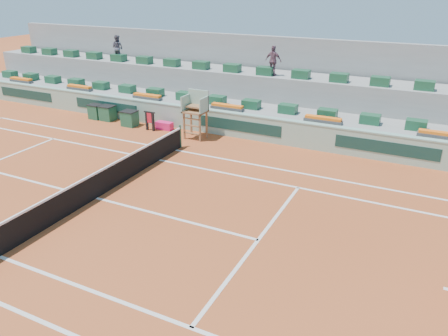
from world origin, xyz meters
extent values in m
plane|color=#9C421E|center=(0.00, 0.00, 0.00)|extent=(90.00, 90.00, 0.00)
cube|color=gray|center=(0.00, 10.70, 0.60)|extent=(36.00, 4.00, 1.20)
cube|color=gray|center=(0.00, 12.30, 1.30)|extent=(36.00, 2.40, 2.60)
cube|color=gray|center=(0.00, 13.90, 2.20)|extent=(36.00, 0.40, 4.40)
cube|color=#E81E68|center=(-2.20, 7.89, 0.20)|extent=(0.92, 0.41, 0.41)
imported|color=#4F4E5B|center=(-8.16, 11.87, 3.40)|extent=(0.78, 0.61, 1.60)
imported|color=#714B5B|center=(2.43, 11.70, 3.39)|extent=(0.96, 0.48, 1.59)
cube|color=silver|center=(0.00, 5.49, 0.01)|extent=(23.77, 0.12, 0.01)
cube|color=silver|center=(0.00, -4.12, 0.01)|extent=(23.77, 0.12, 0.01)
cube|color=silver|center=(0.00, 4.12, 0.01)|extent=(23.77, 0.12, 0.01)
cube|color=silver|center=(6.40, 0.00, 0.01)|extent=(0.12, 8.23, 0.01)
cube|color=silver|center=(0.00, 0.00, 0.01)|extent=(12.80, 0.12, 0.01)
cube|color=black|center=(0.00, 0.00, 0.46)|extent=(0.03, 11.87, 0.92)
cube|color=white|center=(0.00, 0.00, 0.95)|extent=(0.06, 11.87, 0.07)
cylinder|color=#204C33|center=(0.00, 5.94, 0.55)|extent=(0.10, 0.10, 1.10)
cube|color=#8EB39D|center=(0.00, 8.50, 0.60)|extent=(36.00, 0.30, 1.20)
cube|color=#82AF9F|center=(0.00, 8.50, 1.23)|extent=(36.00, 0.34, 0.06)
cube|color=#12332D|center=(-13.00, 8.34, 0.65)|extent=(4.40, 0.02, 0.56)
cube|color=#12332D|center=(-6.50, 8.34, 0.65)|extent=(4.40, 0.02, 0.56)
cube|color=#12332D|center=(2.00, 8.34, 0.65)|extent=(4.40, 0.02, 0.56)
cube|color=#12332D|center=(9.00, 8.34, 0.65)|extent=(4.40, 0.02, 0.56)
cube|color=brown|center=(-0.45, 7.05, 0.68)|extent=(0.08, 0.08, 1.35)
cube|color=brown|center=(0.45, 7.05, 0.68)|extent=(0.08, 0.08, 1.35)
cube|color=brown|center=(-0.45, 7.75, 0.68)|extent=(0.08, 0.08, 1.35)
cube|color=brown|center=(0.45, 7.75, 0.68)|extent=(0.08, 0.08, 1.35)
cube|color=brown|center=(0.00, 7.40, 1.39)|extent=(1.10, 0.90, 0.08)
cube|color=#8EB39D|center=(0.00, 7.78, 1.90)|extent=(1.10, 0.08, 1.00)
cube|color=#8EB39D|center=(-0.52, 7.40, 1.75)|extent=(0.06, 0.90, 0.80)
cube|color=#8EB39D|center=(0.52, 7.40, 1.75)|extent=(0.06, 0.90, 0.80)
cube|color=brown|center=(0.00, 7.50, 1.63)|extent=(0.80, 0.60, 0.08)
cube|color=brown|center=(0.00, 7.05, 0.35)|extent=(0.90, 0.08, 0.06)
cube|color=brown|center=(0.00, 7.05, 0.75)|extent=(0.90, 0.08, 0.06)
cube|color=brown|center=(0.00, 7.05, 1.10)|extent=(0.90, 0.08, 0.06)
cube|color=#194D2F|center=(-16.00, 9.80, 1.42)|extent=(0.90, 0.60, 0.44)
cube|color=#194D2F|center=(-14.00, 9.80, 1.42)|extent=(0.90, 0.60, 0.44)
cube|color=#194D2F|center=(-12.00, 9.80, 1.42)|extent=(0.90, 0.60, 0.44)
cube|color=#194D2F|center=(-10.00, 9.80, 1.42)|extent=(0.90, 0.60, 0.44)
cube|color=#194D2F|center=(-8.00, 9.80, 1.42)|extent=(0.90, 0.60, 0.44)
cube|color=#194D2F|center=(-6.00, 9.80, 1.42)|extent=(0.90, 0.60, 0.44)
cube|color=#194D2F|center=(-4.00, 9.80, 1.42)|extent=(0.90, 0.60, 0.44)
cube|color=#194D2F|center=(-2.00, 9.80, 1.42)|extent=(0.90, 0.60, 0.44)
cube|color=#194D2F|center=(0.00, 9.80, 1.42)|extent=(0.90, 0.60, 0.44)
cube|color=#194D2F|center=(2.00, 9.80, 1.42)|extent=(0.90, 0.60, 0.44)
cube|color=#194D2F|center=(4.00, 9.80, 1.42)|extent=(0.90, 0.60, 0.44)
cube|color=#194D2F|center=(6.00, 9.80, 1.42)|extent=(0.90, 0.60, 0.44)
cube|color=#194D2F|center=(8.00, 9.80, 1.42)|extent=(0.90, 0.60, 0.44)
cube|color=#194D2F|center=(10.00, 9.80, 1.42)|extent=(0.90, 0.60, 0.44)
cube|color=#194D2F|center=(-16.00, 11.70, 2.82)|extent=(0.90, 0.60, 0.44)
cube|color=#194D2F|center=(-14.00, 11.70, 2.82)|extent=(0.90, 0.60, 0.44)
cube|color=#194D2F|center=(-12.00, 11.70, 2.82)|extent=(0.90, 0.60, 0.44)
cube|color=#194D2F|center=(-10.00, 11.70, 2.82)|extent=(0.90, 0.60, 0.44)
cube|color=#194D2F|center=(-8.00, 11.70, 2.82)|extent=(0.90, 0.60, 0.44)
cube|color=#194D2F|center=(-6.00, 11.70, 2.82)|extent=(0.90, 0.60, 0.44)
cube|color=#194D2F|center=(-4.00, 11.70, 2.82)|extent=(0.90, 0.60, 0.44)
cube|color=#194D2F|center=(-2.00, 11.70, 2.82)|extent=(0.90, 0.60, 0.44)
cube|color=#194D2F|center=(0.00, 11.70, 2.82)|extent=(0.90, 0.60, 0.44)
cube|color=#194D2F|center=(2.00, 11.70, 2.82)|extent=(0.90, 0.60, 0.44)
cube|color=#194D2F|center=(4.00, 11.70, 2.82)|extent=(0.90, 0.60, 0.44)
cube|color=#194D2F|center=(6.00, 11.70, 2.82)|extent=(0.90, 0.60, 0.44)
cube|color=#194D2F|center=(8.00, 11.70, 2.82)|extent=(0.90, 0.60, 0.44)
cube|color=#194D2F|center=(10.00, 11.70, 2.82)|extent=(0.90, 0.60, 0.44)
cube|color=#474747|center=(-14.00, 9.00, 1.28)|extent=(1.80, 0.36, 0.16)
cube|color=orange|center=(-14.00, 9.00, 1.42)|extent=(1.70, 0.32, 0.12)
cube|color=#474747|center=(-9.00, 9.00, 1.28)|extent=(1.80, 0.36, 0.16)
cube|color=orange|center=(-9.00, 9.00, 1.42)|extent=(1.70, 0.32, 0.12)
cube|color=#474747|center=(-4.00, 9.00, 1.28)|extent=(1.80, 0.36, 0.16)
cube|color=orange|center=(-4.00, 9.00, 1.42)|extent=(1.70, 0.32, 0.12)
cube|color=#474747|center=(1.00, 9.00, 1.28)|extent=(1.80, 0.36, 0.16)
cube|color=orange|center=(1.00, 9.00, 1.42)|extent=(1.70, 0.32, 0.12)
cube|color=#474747|center=(6.00, 9.00, 1.28)|extent=(1.80, 0.36, 0.16)
cube|color=orange|center=(6.00, 9.00, 1.42)|extent=(1.70, 0.32, 0.12)
cube|color=#474747|center=(11.00, 9.00, 1.28)|extent=(1.80, 0.36, 0.16)
cube|color=orange|center=(11.00, 9.00, 1.42)|extent=(1.70, 0.32, 0.12)
cube|color=#1A5035|center=(-4.24, 7.58, 0.40)|extent=(0.78, 0.67, 0.80)
cube|color=black|center=(-4.24, 7.58, 0.82)|extent=(0.83, 0.71, 0.04)
cube|color=#1A5035|center=(-6.03, 7.88, 0.40)|extent=(0.78, 0.67, 0.80)
cube|color=black|center=(-6.03, 7.88, 0.82)|extent=(0.82, 0.71, 0.04)
cube|color=#1A5035|center=(-6.83, 7.80, 0.40)|extent=(0.68, 0.58, 0.80)
cube|color=black|center=(-6.83, 7.80, 0.82)|extent=(0.72, 0.62, 0.04)
cube|color=black|center=(-2.97, 7.41, 0.50)|extent=(0.11, 0.11, 1.00)
cube|color=black|center=(-2.57, 7.41, 0.50)|extent=(0.11, 0.11, 1.00)
cube|color=black|center=(-2.77, 7.41, 1.00)|extent=(0.67, 0.09, 0.06)
cube|color=red|center=(-2.77, 7.39, 0.70)|extent=(0.49, 0.04, 0.56)
camera|label=1|loc=(10.50, -10.74, 7.36)|focal=35.00mm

